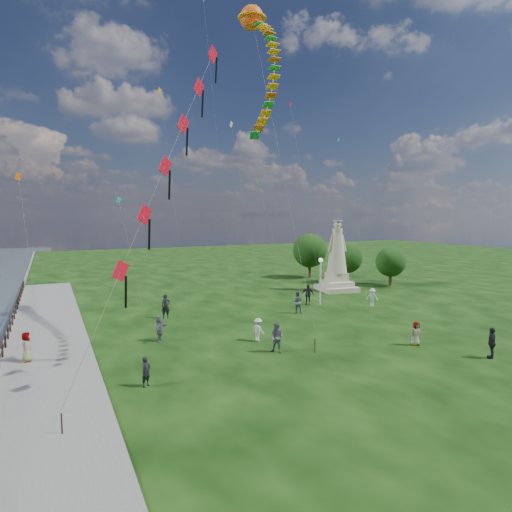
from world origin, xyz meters
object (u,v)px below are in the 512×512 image
statue (337,264)px  lamppost (321,271)px  person_6 (166,306)px  person_10 (27,349)px  person_2 (258,329)px  person_9 (308,294)px  person_3 (492,343)px  person_0 (146,372)px  person_5 (160,328)px  serpent_kite (252,20)px  person_8 (372,297)px  person_4 (416,334)px  person_7 (297,302)px  person_1 (277,338)px

statue → lamppost: statue is taller
person_6 → person_10: (-9.62, -6.99, -0.13)m
person_2 → person_10: (-13.53, 1.83, 0.07)m
statue → person_9: statue is taller
lamppost → person_9: bearing=149.9°
person_3 → person_6: (-14.54, 17.83, 0.06)m
person_0 → person_5: bearing=37.2°
person_0 → serpent_kite: (10.57, 10.16, 22.21)m
person_5 → serpent_kite: (8.19, 3.00, 22.09)m
statue → person_0: (-24.29, -17.48, -2.16)m
person_0 → person_10: bearing=96.1°
person_3 → person_9: person_9 is taller
person_2 → person_5: (-5.82, 2.76, 0.09)m
person_3 → serpent_kite: serpent_kite is taller
person_3 → person_8: (3.52, 14.15, -0.10)m
lamppost → serpent_kite: serpent_kite is taller
person_4 → person_3: bearing=-49.6°
lamppost → person_3: 16.89m
serpent_kite → person_4: bearing=-60.6°
person_7 → person_2: bearing=66.0°
statue → person_7: bearing=-132.6°
lamppost → person_2: lamppost is taller
person_4 → person_2: bearing=160.1°
statue → person_2: 20.83m
person_5 → person_9: (15.08, 5.53, 0.09)m
person_1 → person_8: person_1 is taller
statue → lamppost: (-5.83, -5.36, 0.24)m
person_3 → person_0: bearing=-55.0°
person_3 → person_5: (-16.46, 11.77, -0.05)m
person_2 → person_9: 12.43m
person_5 → person_9: bearing=-35.9°
statue → person_7: statue is taller
person_10 → statue: bearing=-61.2°
lamppost → person_7: 4.77m
person_10 → serpent_kite: serpent_kite is taller
person_3 → person_10: (-24.16, 10.84, -0.07)m
person_2 → person_5: bearing=44.0°
person_0 → person_2: (8.21, 4.40, 0.02)m
statue → serpent_kite: bearing=-142.1°
person_1 → person_6: bearing=158.1°
person_4 → serpent_kite: bearing=131.1°
person_8 → serpent_kite: size_ratio=0.07×
lamppost → person_5: size_ratio=2.55×
person_10 → serpent_kite: bearing=-68.1°
person_4 → person_6: 18.85m
person_6 → serpent_kite: (6.27, -3.05, 21.98)m
lamppost → person_8: 5.23m
lamppost → person_3: (0.39, -16.73, -2.24)m
person_7 → person_3: bearing=130.4°
person_6 → person_7: size_ratio=1.00×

